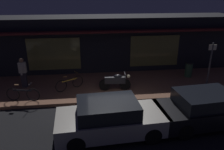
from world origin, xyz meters
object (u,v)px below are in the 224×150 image
at_px(motorcycle, 116,81).
at_px(trash_bin, 189,69).
at_px(parked_car_far, 110,118).
at_px(bicycle_parked, 23,94).
at_px(bicycle_extra, 70,83).
at_px(sign_post, 210,61).
at_px(person_photographer, 23,72).
at_px(parked_car_across, 206,108).

xyz_separation_m(motorcycle, trash_bin, (4.78, 1.43, -0.03)).
distance_m(trash_bin, parked_car_far, 7.47).
height_order(motorcycle, bicycle_parked, motorcycle).
relative_size(bicycle_extra, trash_bin, 1.54).
distance_m(bicycle_parked, sign_post, 10.02).
distance_m(bicycle_parked, person_photographer, 1.80).
height_order(person_photographer, parked_car_far, person_photographer).
bearing_deg(bicycle_parked, person_photographer, 101.41).
distance_m(bicycle_parked, bicycle_extra, 2.40).
relative_size(motorcycle, person_photographer, 1.02).
xyz_separation_m(bicycle_extra, trash_bin, (7.23, 1.08, 0.11)).
distance_m(motorcycle, person_photographer, 5.06).
bearing_deg(parked_car_far, trash_bin, 42.87).
bearing_deg(trash_bin, bicycle_extra, -171.50).
height_order(parked_car_far, parked_car_across, same).
bearing_deg(motorcycle, bicycle_parked, -171.38).
distance_m(person_photographer, parked_car_across, 9.28).
bearing_deg(parked_car_far, bicycle_parked, 142.97).
bearing_deg(motorcycle, sign_post, 1.93).
bearing_deg(bicycle_parked, parked_car_far, -37.03).
distance_m(trash_bin, parked_car_across, 5.07).
distance_m(bicycle_extra, person_photographer, 2.63).
height_order(bicycle_parked, person_photographer, person_photographer).
xyz_separation_m(bicycle_parked, bicycle_extra, (2.16, 1.05, 0.00)).
bearing_deg(trash_bin, person_photographer, -177.40).
height_order(trash_bin, parked_car_far, parked_car_far).
relative_size(bicycle_parked, person_photographer, 0.98).
bearing_deg(motorcycle, parked_car_across, -46.43).
bearing_deg(trash_bin, parked_car_far, -137.13).
xyz_separation_m(bicycle_parked, person_photographer, (-0.34, 1.69, 0.52)).
xyz_separation_m(motorcycle, sign_post, (5.32, 0.18, 0.86)).
bearing_deg(motorcycle, bicycle_extra, 171.76).
distance_m(motorcycle, bicycle_extra, 2.48).
height_order(trash_bin, parked_car_across, parked_car_across).
bearing_deg(bicycle_parked, sign_post, 5.05).
distance_m(person_photographer, sign_post, 10.31).
xyz_separation_m(bicycle_parked, parked_car_far, (3.91, -2.95, 0.20)).
bearing_deg(bicycle_extra, parked_car_across, -33.44).
distance_m(motorcycle, bicycle_parked, 4.66).
bearing_deg(person_photographer, parked_car_far, -47.52).
xyz_separation_m(bicycle_parked, sign_post, (9.93, 0.88, 1.00)).
bearing_deg(trash_bin, parked_car_across, -107.81).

